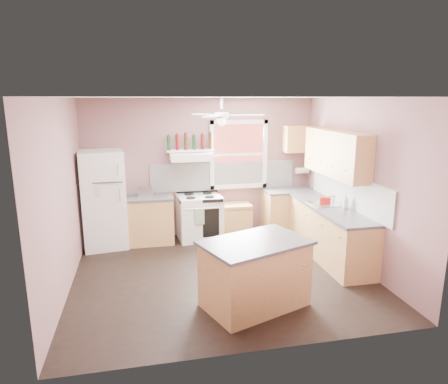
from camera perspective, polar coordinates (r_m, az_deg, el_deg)
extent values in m
plane|color=black|center=(6.39, -0.33, -11.64)|extent=(4.50, 4.50, 0.00)
plane|color=white|center=(5.80, -0.36, 13.36)|extent=(4.50, 4.50, 0.00)
cube|color=#7F5859|center=(7.90, -3.31, 3.47)|extent=(4.50, 0.05, 2.70)
cube|color=#7F5859|center=(6.77, 18.87, 1.13)|extent=(0.05, 4.00, 2.70)
cube|color=#7F5859|center=(5.94, -22.39, -0.79)|extent=(0.05, 4.00, 2.70)
cube|color=white|center=(7.98, -0.05, 2.30)|extent=(2.90, 0.03, 0.55)
cube|color=white|center=(7.04, 17.25, 0.23)|extent=(0.03, 2.60, 0.55)
cube|color=maroon|center=(7.97, 2.07, 5.38)|extent=(1.00, 0.02, 1.20)
cube|color=white|center=(7.94, 2.12, 5.35)|extent=(1.16, 0.07, 1.36)
cube|color=white|center=(7.58, -16.87, -1.03)|extent=(0.85, 0.83, 1.79)
cube|color=#B6824B|center=(7.72, -10.67, -4.02)|extent=(0.90, 0.60, 0.86)
cube|color=#444446|center=(7.60, -10.82, -0.77)|extent=(0.92, 0.62, 0.04)
cube|color=silver|center=(7.60, -11.14, 0.07)|extent=(0.29, 0.18, 0.18)
cube|color=white|center=(7.79, -3.52, -3.64)|extent=(0.87, 0.70, 0.86)
cube|color=white|center=(7.56, -4.75, 5.07)|extent=(0.78, 0.50, 0.14)
cube|color=white|center=(7.67, -4.88, 5.93)|extent=(0.90, 0.26, 0.03)
cube|color=#B6824B|center=(8.00, 1.51, -3.97)|extent=(0.66, 0.45, 0.65)
cube|color=#B6824B|center=(8.25, 9.24, -2.83)|extent=(1.00, 0.60, 0.86)
cube|color=#B6824B|center=(7.11, 14.82, -5.74)|extent=(0.60, 2.20, 0.86)
cube|color=#444446|center=(8.14, 9.36, 0.22)|extent=(1.02, 0.62, 0.04)
cube|color=#444446|center=(6.98, 14.97, -2.24)|extent=(0.62, 2.22, 0.04)
cube|color=silver|center=(7.14, 14.26, -1.71)|extent=(0.55, 0.45, 0.03)
cylinder|color=silver|center=(7.20, 15.43, -1.06)|extent=(0.03, 0.03, 0.14)
cube|color=#B6824B|center=(7.04, 15.69, 5.34)|extent=(0.33, 1.80, 0.76)
cube|color=#B6824B|center=(8.17, 10.62, 7.47)|extent=(0.60, 0.33, 0.52)
cylinder|color=white|center=(8.33, 11.11, 3.04)|extent=(0.26, 0.12, 0.12)
cube|color=#B6824B|center=(5.35, 4.42, -11.74)|extent=(1.47, 1.20, 0.86)
cube|color=#444446|center=(5.18, 4.51, -7.22)|extent=(1.57, 1.30, 0.04)
cylinder|color=white|center=(5.80, -0.36, 10.89)|extent=(0.20, 0.20, 0.08)
imported|color=silver|center=(6.90, 16.99, -1.34)|extent=(0.11, 0.11, 0.24)
cube|color=#B7150F|center=(7.23, 14.23, -1.08)|extent=(0.21, 0.17, 0.10)
cylinder|color=#143819|center=(7.61, -7.91, 6.94)|extent=(0.06, 0.06, 0.27)
cylinder|color=#590F0F|center=(7.62, -6.71, 7.06)|extent=(0.06, 0.06, 0.29)
cylinder|color=#3F230F|center=(7.64, -5.51, 7.18)|extent=(0.06, 0.06, 0.31)
cylinder|color=#143819|center=(7.66, -4.30, 7.07)|extent=(0.06, 0.06, 0.27)
cylinder|color=#590F0F|center=(7.68, -3.11, 7.18)|extent=(0.06, 0.06, 0.29)
cylinder|color=#3F230F|center=(7.71, -1.93, 7.28)|extent=(0.06, 0.06, 0.31)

